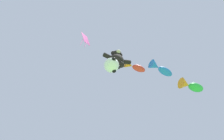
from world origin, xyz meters
TOP-DOWN VIEW (x-y plane):
  - teddy_bear_kite at (1.51, 4.75)m, footprint 2.37×1.04m
  - soccer_ball_kite at (1.05, 4.72)m, footprint 1.19×1.19m
  - fish_kite_crimson at (3.25, 5.31)m, footprint 1.91×0.77m
  - fish_kite_cobalt at (5.35, 4.65)m, footprint 2.28×1.19m
  - fish_kite_emerald at (8.36, 5.21)m, footprint 2.13×1.01m
  - diamond_kite at (-1.46, 4.99)m, footprint 1.14×1.06m

SIDE VIEW (x-z plane):
  - soccer_ball_kite at x=1.05m, z-range 12.15..13.25m
  - teddy_bear_kite at x=1.51m, z-range 13.15..15.55m
  - fish_kite_emerald at x=8.36m, z-range 13.87..14.87m
  - fish_kite_cobalt at x=5.35m, z-range 14.37..15.20m
  - fish_kite_crimson at x=3.25m, z-range 14.77..15.49m
  - diamond_kite at x=-1.46m, z-range 16.06..18.88m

